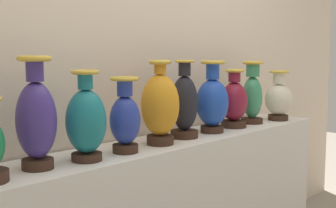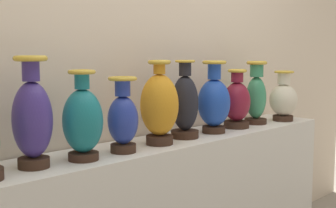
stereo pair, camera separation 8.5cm
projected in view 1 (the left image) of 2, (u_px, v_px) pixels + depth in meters
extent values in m
cube|color=beige|center=(134.00, 5.00, 2.45)|extent=(4.71, 0.10, 3.05)
cylinder|color=#382319|center=(38.00, 164.00, 1.80)|extent=(0.12, 0.12, 0.04)
ellipsoid|color=#3F2D7F|center=(36.00, 121.00, 1.78)|extent=(0.16, 0.16, 0.30)
cylinder|color=#3F2D7F|center=(35.00, 70.00, 1.76)|extent=(0.07, 0.07, 0.09)
torus|color=gold|center=(34.00, 58.00, 1.75)|extent=(0.13, 0.13, 0.02)
cylinder|color=#382319|center=(87.00, 157.00, 1.93)|extent=(0.13, 0.13, 0.03)
ellipsoid|color=#19727A|center=(86.00, 121.00, 1.92)|extent=(0.17, 0.17, 0.26)
cylinder|color=#19727A|center=(85.00, 81.00, 1.90)|extent=(0.06, 0.06, 0.07)
torus|color=gold|center=(85.00, 72.00, 1.89)|extent=(0.11, 0.11, 0.02)
cylinder|color=#382319|center=(125.00, 148.00, 2.09)|extent=(0.11, 0.11, 0.04)
ellipsoid|color=#263899|center=(125.00, 120.00, 2.07)|extent=(0.14, 0.14, 0.22)
cylinder|color=#263899|center=(125.00, 87.00, 2.05)|extent=(0.07, 0.07, 0.08)
torus|color=gold|center=(125.00, 79.00, 2.05)|extent=(0.13, 0.13, 0.02)
cylinder|color=#382319|center=(160.00, 140.00, 2.27)|extent=(0.13, 0.13, 0.04)
ellipsoid|color=orange|center=(160.00, 105.00, 2.25)|extent=(0.19, 0.19, 0.30)
cylinder|color=orange|center=(160.00, 68.00, 2.23)|extent=(0.06, 0.06, 0.06)
torus|color=gold|center=(160.00, 62.00, 2.22)|extent=(0.11, 0.11, 0.02)
cylinder|color=#382319|center=(184.00, 134.00, 2.44)|extent=(0.15, 0.15, 0.04)
ellipsoid|color=black|center=(184.00, 103.00, 2.42)|extent=(0.14, 0.14, 0.28)
cylinder|color=black|center=(185.00, 69.00, 2.40)|extent=(0.06, 0.06, 0.08)
torus|color=gold|center=(185.00, 61.00, 2.40)|extent=(0.10, 0.10, 0.01)
cylinder|color=#382319|center=(212.00, 129.00, 2.60)|extent=(0.13, 0.13, 0.04)
ellipsoid|color=#1E47B2|center=(212.00, 103.00, 2.58)|extent=(0.18, 0.18, 0.26)
cylinder|color=#1E47B2|center=(213.00, 71.00, 2.56)|extent=(0.07, 0.07, 0.09)
torus|color=gold|center=(213.00, 62.00, 2.56)|extent=(0.13, 0.13, 0.02)
cylinder|color=#382319|center=(234.00, 124.00, 2.77)|extent=(0.15, 0.15, 0.04)
ellipsoid|color=maroon|center=(234.00, 101.00, 2.75)|extent=(0.16, 0.16, 0.23)
cylinder|color=maroon|center=(234.00, 76.00, 2.74)|extent=(0.07, 0.07, 0.07)
torus|color=gold|center=(234.00, 71.00, 2.73)|extent=(0.11, 0.11, 0.02)
cylinder|color=#382319|center=(252.00, 121.00, 2.93)|extent=(0.14, 0.14, 0.03)
ellipsoid|color=#388C60|center=(252.00, 97.00, 2.91)|extent=(0.13, 0.13, 0.26)
cylinder|color=#388C60|center=(253.00, 70.00, 2.89)|extent=(0.08, 0.08, 0.09)
torus|color=gold|center=(253.00, 63.00, 2.88)|extent=(0.13, 0.13, 0.02)
cylinder|color=#382319|center=(278.00, 117.00, 3.05)|extent=(0.13, 0.13, 0.04)
ellipsoid|color=beige|center=(279.00, 99.00, 3.04)|extent=(0.18, 0.18, 0.20)
cylinder|color=beige|center=(279.00, 78.00, 3.02)|extent=(0.08, 0.08, 0.08)
torus|color=gold|center=(279.00, 72.00, 3.02)|extent=(0.12, 0.12, 0.01)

